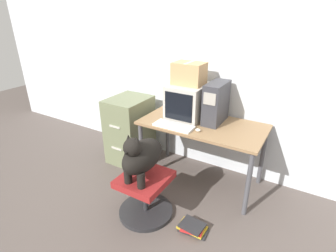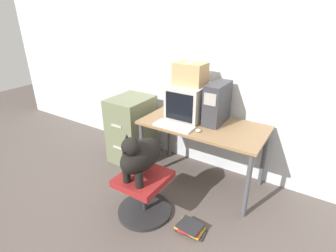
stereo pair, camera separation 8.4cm
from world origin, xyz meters
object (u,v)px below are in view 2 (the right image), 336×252
(book_stack_floor, at_px, (190,228))
(dog, at_px, (140,155))
(pc_tower, at_px, (217,103))
(cardboard_box, at_px, (190,74))
(office_chair, at_px, (144,193))
(filing_cabinet, at_px, (132,129))
(crt_monitor, at_px, (189,101))
(keyboard, at_px, (174,126))

(book_stack_floor, bearing_deg, dog, -173.34)
(pc_tower, bearing_deg, cardboard_box, -176.58)
(pc_tower, distance_m, office_chair, 1.25)
(filing_cabinet, bearing_deg, dog, -45.86)
(crt_monitor, xyz_separation_m, dog, (-0.00, -0.95, -0.26))
(pc_tower, height_order, office_chair, pc_tower)
(keyboard, bearing_deg, book_stack_floor, -45.98)
(cardboard_box, bearing_deg, keyboard, -89.56)
(filing_cabinet, relative_size, cardboard_box, 2.59)
(keyboard, height_order, dog, dog)
(pc_tower, bearing_deg, keyboard, -132.22)
(filing_cabinet, height_order, cardboard_box, cardboard_box)
(crt_monitor, relative_size, keyboard, 1.09)
(dog, relative_size, filing_cabinet, 0.58)
(keyboard, relative_size, office_chair, 0.80)
(crt_monitor, distance_m, filing_cabinet, 0.97)
(dog, xyz_separation_m, book_stack_floor, (0.53, 0.06, -0.67))
(keyboard, height_order, office_chair, keyboard)
(dog, relative_size, book_stack_floor, 1.79)
(pc_tower, distance_m, book_stack_floor, 1.33)
(keyboard, bearing_deg, office_chair, -90.53)
(keyboard, relative_size, cardboard_box, 1.30)
(crt_monitor, height_order, office_chair, crt_monitor)
(filing_cabinet, distance_m, book_stack_floor, 1.60)
(book_stack_floor, bearing_deg, crt_monitor, 120.68)
(dog, bearing_deg, filing_cabinet, 134.14)
(pc_tower, height_order, filing_cabinet, pc_tower)
(office_chair, relative_size, dog, 1.07)
(office_chair, bearing_deg, cardboard_box, 89.84)
(crt_monitor, xyz_separation_m, keyboard, (0.00, -0.34, -0.19))
(dog, height_order, book_stack_floor, dog)
(filing_cabinet, xyz_separation_m, book_stack_floor, (1.34, -0.77, -0.41))
(keyboard, xyz_separation_m, dog, (-0.01, -0.60, -0.07))
(pc_tower, relative_size, office_chair, 0.82)
(book_stack_floor, bearing_deg, filing_cabinet, 149.98)
(pc_tower, relative_size, keyboard, 1.02)
(dog, distance_m, cardboard_box, 1.12)
(cardboard_box, height_order, book_stack_floor, cardboard_box)
(keyboard, xyz_separation_m, cardboard_box, (-0.00, 0.35, 0.51))
(dog, xyz_separation_m, filing_cabinet, (-0.81, 0.83, -0.26))
(keyboard, distance_m, office_chair, 0.78)
(office_chair, xyz_separation_m, dog, (0.00, -0.04, 0.47))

